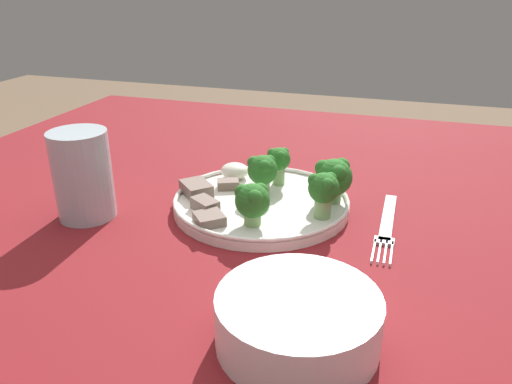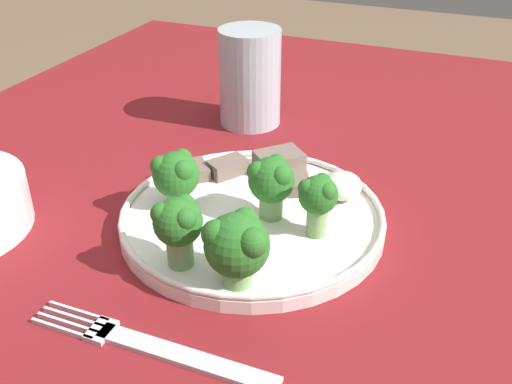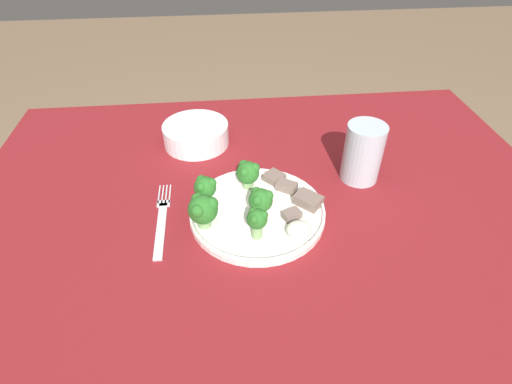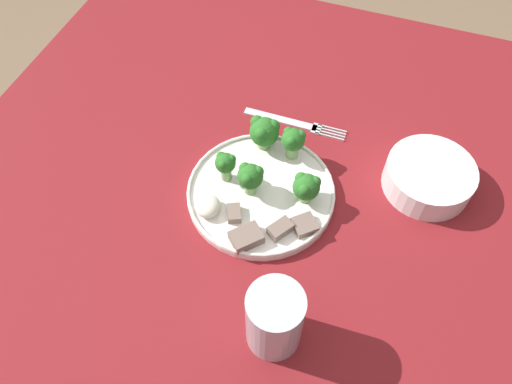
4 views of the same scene
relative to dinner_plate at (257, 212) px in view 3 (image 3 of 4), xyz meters
name	(u,v)px [view 3 (image 3 of 4)]	position (x,y,z in m)	size (l,w,h in m)	color
table	(271,270)	(0.02, -0.04, -0.11)	(1.14, 1.00, 0.76)	maroon
dinner_plate	(257,212)	(0.00, 0.00, 0.00)	(0.24, 0.24, 0.02)	white
fork	(162,220)	(-0.17, 0.00, -0.01)	(0.02, 0.19, 0.00)	silver
cream_bowl	(196,135)	(-0.11, 0.25, 0.01)	(0.14, 0.14, 0.05)	white
drinking_glass	(362,156)	(0.21, 0.09, 0.04)	(0.08, 0.08, 0.12)	#B2C1CC
broccoli_floret_near_rim_left	(203,209)	(-0.09, -0.03, 0.04)	(0.05, 0.05, 0.06)	#7FA866
broccoli_floret_center_left	(261,201)	(0.00, -0.02, 0.04)	(0.04, 0.04, 0.06)	#7FA866
broccoli_floret_back_left	(248,172)	(-0.01, 0.07, 0.04)	(0.04, 0.04, 0.05)	#7FA866
broccoli_floret_front_left	(205,188)	(-0.09, 0.03, 0.04)	(0.04, 0.04, 0.06)	#7FA866
broccoli_floret_center_back	(257,220)	(-0.01, -0.06, 0.04)	(0.03, 0.03, 0.06)	#7FA866
meat_slice_front_slice	(274,177)	(0.04, 0.09, 0.01)	(0.05, 0.05, 0.01)	#756056
meat_slice_middle_slice	(292,215)	(0.06, -0.02, 0.01)	(0.04, 0.03, 0.01)	#756056
meat_slice_rear_slice	(287,186)	(0.06, 0.05, 0.01)	(0.04, 0.04, 0.02)	#756056
meat_slice_edge_slice	(308,200)	(0.09, 0.01, 0.01)	(0.06, 0.06, 0.02)	#756056
sauce_dollop	(299,229)	(0.06, -0.07, 0.01)	(0.04, 0.04, 0.02)	silver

